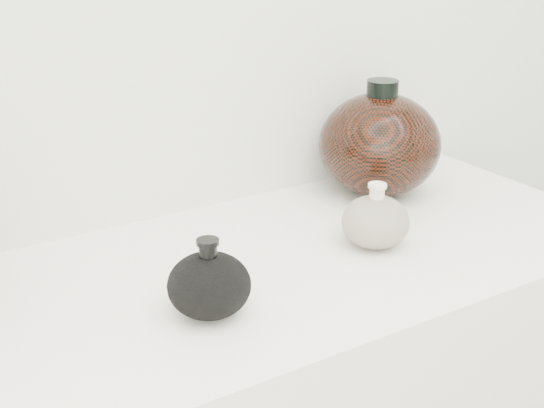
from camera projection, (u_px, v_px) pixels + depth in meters
black_gourd_vase at (209, 285)px, 0.97m from camera, size 0.12×0.12×0.11m
cream_gourd_vase at (375, 221)px, 1.16m from camera, size 0.13×0.13×0.10m
right_round_pot at (380, 144)px, 1.36m from camera, size 0.23×0.23×0.21m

